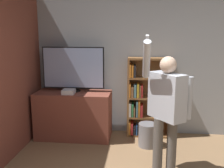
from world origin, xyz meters
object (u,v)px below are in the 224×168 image
(television, at_px, (73,69))
(waste_bin, at_px, (148,135))
(person, at_px, (166,105))
(game_console, at_px, (69,92))
(bookshelf, at_px, (145,99))

(television, distance_m, waste_bin, 1.73)
(person, bearing_deg, game_console, -160.69)
(game_console, xyz_separation_m, bookshelf, (1.32, 0.36, -0.18))
(bookshelf, xyz_separation_m, person, (0.25, -1.37, 0.28))
(bookshelf, relative_size, person, 0.77)
(game_console, xyz_separation_m, waste_bin, (1.37, -0.12, -0.69))
(game_console, distance_m, bookshelf, 1.38)
(game_console, relative_size, waste_bin, 0.55)
(waste_bin, bearing_deg, television, 166.40)
(television, distance_m, bookshelf, 1.40)
(television, xyz_separation_m, person, (1.52, -1.20, -0.28))
(television, relative_size, waste_bin, 2.79)
(waste_bin, bearing_deg, person, -77.50)
(television, xyz_separation_m, waste_bin, (1.33, -0.32, -1.06))
(television, relative_size, game_console, 5.08)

